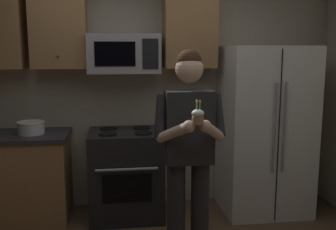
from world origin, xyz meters
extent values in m
cube|color=#B7AD99|center=(0.00, 1.75, 1.30)|extent=(4.40, 0.10, 2.60)
cube|color=black|center=(-0.15, 1.36, 0.46)|extent=(0.76, 0.66, 0.92)
cube|color=black|center=(-0.15, 1.02, 0.42)|extent=(0.48, 0.01, 0.28)
cylinder|color=#99999E|center=(-0.15, 1.00, 0.62)|extent=(0.60, 0.03, 0.03)
cylinder|color=black|center=(-0.33, 1.22, 0.93)|extent=(0.18, 0.18, 0.01)
cylinder|color=black|center=(0.03, 1.22, 0.93)|extent=(0.18, 0.18, 0.01)
cylinder|color=black|center=(-0.33, 1.50, 0.93)|extent=(0.18, 0.18, 0.01)
cylinder|color=black|center=(0.03, 1.50, 0.93)|extent=(0.18, 0.18, 0.01)
cube|color=#9EA0A5|center=(-0.15, 1.48, 1.72)|extent=(0.74, 0.40, 0.40)
cube|color=black|center=(-0.24, 1.28, 1.72)|extent=(0.40, 0.01, 0.24)
cube|color=black|center=(0.11, 1.28, 1.72)|extent=(0.16, 0.01, 0.30)
cube|color=white|center=(1.35, 1.32, 0.90)|extent=(0.90, 0.72, 1.80)
cylinder|color=gray|center=(1.30, 0.94, 1.00)|extent=(0.02, 0.02, 0.90)
cylinder|color=gray|center=(1.40, 0.94, 1.00)|extent=(0.02, 0.02, 0.90)
cube|color=black|center=(1.35, 0.95, 0.90)|extent=(0.01, 0.01, 1.74)
cube|color=#9E7247|center=(-0.80, 1.53, 1.95)|extent=(0.55, 0.34, 0.76)
sphere|color=brown|center=(-0.80, 1.35, 1.70)|extent=(0.03, 0.03, 0.03)
cube|color=#9E7247|center=(0.55, 1.53, 1.95)|extent=(0.55, 0.34, 0.76)
sphere|color=brown|center=(0.55, 1.35, 1.70)|extent=(0.03, 0.03, 0.03)
cylinder|color=white|center=(-1.10, 1.37, 0.98)|extent=(0.26, 0.26, 0.12)
torus|color=white|center=(-1.10, 1.37, 1.04)|extent=(0.27, 0.27, 0.02)
cylinder|color=#262628|center=(0.23, 0.36, 0.43)|extent=(0.15, 0.15, 0.86)
cylinder|color=#262628|center=(0.43, 0.36, 0.43)|extent=(0.15, 0.15, 0.86)
cube|color=#262628|center=(0.33, 0.36, 1.15)|extent=(0.38, 0.22, 0.58)
sphere|color=beige|center=(0.33, 0.36, 1.61)|extent=(0.22, 0.22, 0.22)
sphere|color=#382314|center=(0.33, 0.37, 1.66)|extent=(0.20, 0.20, 0.20)
cylinder|color=#262628|center=(0.11, 0.33, 1.25)|extent=(0.15, 0.18, 0.35)
cylinder|color=beige|center=(0.18, 0.17, 1.15)|extent=(0.26, 0.33, 0.21)
sphere|color=beige|center=(0.27, 0.04, 1.22)|extent=(0.09, 0.09, 0.09)
cylinder|color=#262628|center=(0.56, 0.33, 1.25)|extent=(0.15, 0.18, 0.35)
cylinder|color=beige|center=(0.48, 0.17, 1.15)|extent=(0.26, 0.33, 0.21)
sphere|color=beige|center=(0.39, 0.04, 1.22)|extent=(0.09, 0.09, 0.09)
cylinder|color=#A87F56|center=(0.33, 0.02, 1.26)|extent=(0.08, 0.08, 0.06)
ellipsoid|color=white|center=(0.33, 0.02, 1.31)|extent=(0.09, 0.09, 0.06)
cylinder|color=#4CBF66|center=(0.35, 0.02, 1.36)|extent=(0.01, 0.01, 0.06)
ellipsoid|color=#FFD159|center=(0.35, 0.02, 1.40)|extent=(0.01, 0.01, 0.02)
cylinder|color=#F2D84C|center=(0.33, 0.04, 1.36)|extent=(0.01, 0.01, 0.06)
ellipsoid|color=#FFD159|center=(0.33, 0.04, 1.40)|extent=(0.01, 0.01, 0.02)
cylinder|color=#4C7FE5|center=(0.33, 0.01, 1.36)|extent=(0.01, 0.01, 0.06)
ellipsoid|color=#FFD159|center=(0.33, 0.01, 1.40)|extent=(0.01, 0.01, 0.02)
camera|label=1|loc=(-0.22, -2.59, 1.74)|focal=41.19mm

